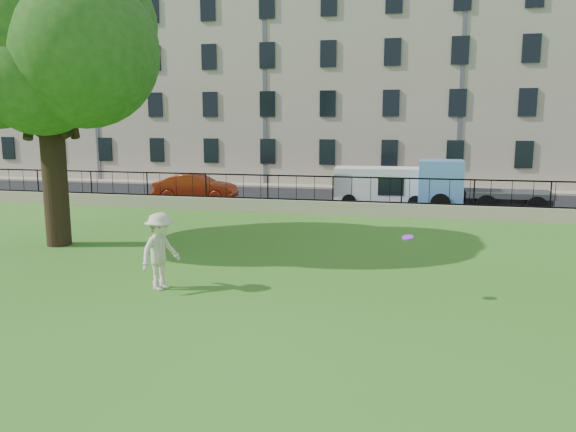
% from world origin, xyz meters
% --- Properties ---
extents(ground, '(120.00, 120.00, 0.00)m').
position_xyz_m(ground, '(0.00, 0.00, 0.00)').
color(ground, '#346818').
rests_on(ground, ground).
extents(retaining_wall, '(50.00, 0.40, 0.60)m').
position_xyz_m(retaining_wall, '(0.00, 12.00, 0.30)').
color(retaining_wall, tan).
rests_on(retaining_wall, ground).
extents(iron_railing, '(50.00, 0.05, 1.13)m').
position_xyz_m(iron_railing, '(0.00, 12.00, 1.15)').
color(iron_railing, black).
rests_on(iron_railing, retaining_wall).
extents(street, '(60.00, 9.00, 0.01)m').
position_xyz_m(street, '(0.00, 16.70, 0.01)').
color(street, black).
rests_on(street, ground).
extents(sidewalk, '(60.00, 1.40, 0.12)m').
position_xyz_m(sidewalk, '(0.00, 21.90, 0.06)').
color(sidewalk, tan).
rests_on(sidewalk, ground).
extents(building_row, '(56.40, 10.40, 13.80)m').
position_xyz_m(building_row, '(0.00, 27.57, 6.92)').
color(building_row, '#B2A28D').
rests_on(building_row, ground).
extents(tree, '(8.19, 6.39, 10.20)m').
position_xyz_m(tree, '(-8.24, 3.81, 6.80)').
color(tree, black).
rests_on(tree, ground).
extents(man, '(1.06, 1.41, 1.93)m').
position_xyz_m(man, '(-2.50, -0.16, 0.97)').
color(man, beige).
rests_on(man, ground).
extents(frisbee, '(0.31, 0.30, 0.12)m').
position_xyz_m(frisbee, '(3.46, 0.38, 1.49)').
color(frisbee, '#9927E1').
extents(red_sedan, '(4.37, 1.85, 1.40)m').
position_xyz_m(red_sedan, '(-7.59, 14.65, 0.70)').
color(red_sedan, maroon).
rests_on(red_sedan, street).
extents(white_van, '(4.65, 2.05, 1.91)m').
position_xyz_m(white_van, '(2.00, 14.80, 0.96)').
color(white_van, silver).
rests_on(white_van, street).
extents(blue_truck, '(5.59, 2.02, 2.34)m').
position_xyz_m(blue_truck, '(6.50, 14.40, 1.17)').
color(blue_truck, '#5A8FD4').
rests_on(blue_truck, street).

